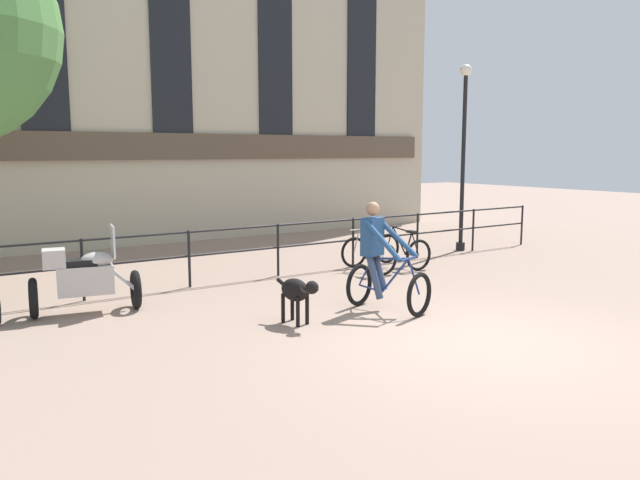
{
  "coord_description": "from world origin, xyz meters",
  "views": [
    {
      "loc": [
        -6.17,
        -5.44,
        2.49
      ],
      "look_at": [
        -0.57,
        2.86,
        1.05
      ],
      "focal_mm": 35.0,
      "sensor_mm": 36.0,
      "label": 1
    }
  ],
  "objects": [
    {
      "name": "street_lamp",
      "position": [
        5.43,
        5.43,
        2.55
      ],
      "size": [
        0.28,
        0.28,
        4.56
      ],
      "color": "black",
      "rests_on": "ground_plane"
    },
    {
      "name": "cyclist_with_bike",
      "position": [
        -0.01,
        1.98,
        0.76
      ],
      "size": [
        1.0,
        1.32,
        1.7
      ],
      "rotation": [
        0.0,
        0.0,
        0.31
      ],
      "color": "black",
      "rests_on": "ground_plane"
    },
    {
      "name": "parked_motorcycle",
      "position": [
        -3.93,
        4.32,
        0.56
      ],
      "size": [
        1.68,
        0.89,
        1.35
      ],
      "rotation": [
        0.0,
        0.0,
        1.39
      ],
      "color": "black",
      "rests_on": "ground_plane"
    },
    {
      "name": "canal_railing",
      "position": [
        -0.0,
        5.2,
        0.71
      ],
      "size": [
        15.05,
        0.05,
        1.05
      ],
      "color": "black",
      "rests_on": "ground_plane"
    },
    {
      "name": "ground_plane",
      "position": [
        0.0,
        0.0,
        0.0
      ],
      "size": [
        60.0,
        60.0,
        0.0
      ],
      "primitive_type": "plane",
      "color": "gray"
    },
    {
      "name": "parked_bicycle_near_lamp",
      "position": [
        1.78,
        4.54,
        0.36
      ],
      "size": [
        0.71,
        1.14,
        0.86
      ],
      "rotation": [
        0.0,
        0.0,
        3.09
      ],
      "color": "black",
      "rests_on": "ground_plane"
    },
    {
      "name": "dog",
      "position": [
        -1.54,
        2.0,
        0.49
      ],
      "size": [
        0.37,
        0.88,
        0.68
      ],
      "rotation": [
        0.0,
        0.0,
        0.19
      ],
      "color": "black",
      "rests_on": "ground_plane"
    },
    {
      "name": "parked_bicycle_mid_left",
      "position": [
        2.72,
        4.54,
        0.36
      ],
      "size": [
        0.7,
        1.13,
        0.86
      ],
      "rotation": [
        0.0,
        0.0,
        3.11
      ],
      "color": "black",
      "rests_on": "ground_plane"
    },
    {
      "name": "building_facade",
      "position": [
        0.0,
        10.99,
        4.6
      ],
      "size": [
        18.0,
        0.72,
        9.23
      ],
      "color": "#BCB299",
      "rests_on": "ground_plane"
    }
  ]
}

